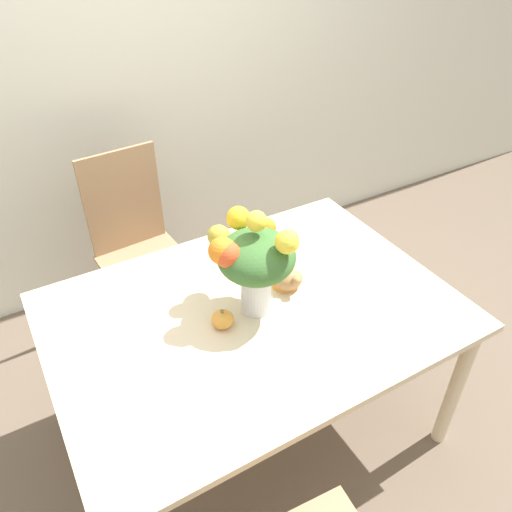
{
  "coord_description": "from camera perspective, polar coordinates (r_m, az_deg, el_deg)",
  "views": [
    {
      "loc": [
        -0.69,
        -1.21,
        2.02
      ],
      "look_at": [
        0.01,
        0.0,
        0.98
      ],
      "focal_mm": 35.0,
      "sensor_mm": 36.0,
      "label": 1
    }
  ],
  "objects": [
    {
      "name": "turkey_figurine",
      "position": [
        1.98,
        3.58,
        -2.44
      ],
      "size": [
        0.11,
        0.15,
        0.09
      ],
      "color": "#A87A4C",
      "rests_on": "dining_table"
    },
    {
      "name": "pumpkin",
      "position": [
        1.82,
        -3.87,
        -7.2
      ],
      "size": [
        0.08,
        0.08,
        0.08
      ],
      "color": "gold",
      "rests_on": "dining_table"
    },
    {
      "name": "wall_back",
      "position": [
        2.78,
        -15.87,
        21.4
      ],
      "size": [
        8.0,
        0.06,
        2.7
      ],
      "color": "silver",
      "rests_on": "ground_plane"
    },
    {
      "name": "flower_vase",
      "position": [
        1.76,
        -0.29,
        -0.24
      ],
      "size": [
        0.33,
        0.35,
        0.42
      ],
      "color": "silver",
      "rests_on": "dining_table"
    },
    {
      "name": "dining_chair_near_window",
      "position": [
        2.66,
        -13.23,
        0.93
      ],
      "size": [
        0.45,
        0.45,
        1.01
      ],
      "rotation": [
        0.0,
        0.0,
        0.08
      ],
      "color": "#9E7A56",
      "rests_on": "ground_plane"
    },
    {
      "name": "ground_plane",
      "position": [
        2.46,
        -0.24,
        -18.69
      ],
      "size": [
        12.0,
        12.0,
        0.0
      ],
      "primitive_type": "plane",
      "color": "brown"
    },
    {
      "name": "dining_table",
      "position": [
        1.96,
        -0.29,
        -7.77
      ],
      "size": [
        1.51,
        1.07,
        0.73
      ],
      "color": "beige",
      "rests_on": "ground_plane"
    }
  ]
}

